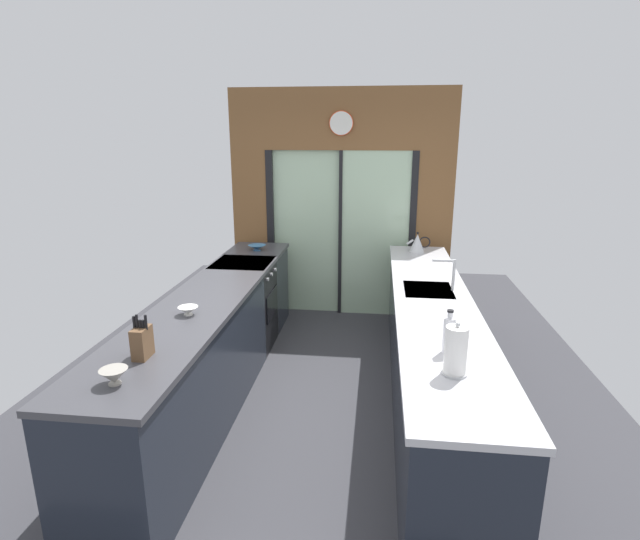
{
  "coord_description": "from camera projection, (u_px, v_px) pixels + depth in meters",
  "views": [
    {
      "loc": [
        0.45,
        -3.47,
        2.18
      ],
      "look_at": [
        -0.04,
        0.63,
        1.04
      ],
      "focal_mm": 27.57,
      "sensor_mm": 36.0,
      "label": 1
    }
  ],
  "objects": [
    {
      "name": "soap_bottle",
      "position": [
        449.0,
        334.0,
        2.91
      ],
      "size": [
        0.07,
        0.07,
        0.27
      ],
      "color": "silver",
      "rests_on": "right_counter_run"
    },
    {
      "name": "left_counter_run",
      "position": [
        208.0,
        349.0,
        4.06
      ],
      "size": [
        0.62,
        3.8,
        0.92
      ],
      "color": "#1E232D",
      "rests_on": "ground_plane"
    },
    {
      "name": "mixing_bowl_mid",
      "position": [
        188.0,
        310.0,
        3.54
      ],
      "size": [
        0.14,
        0.14,
        0.06
      ],
      "color": "silver",
      "rests_on": "left_counter_run"
    },
    {
      "name": "paper_towel_roll",
      "position": [
        456.0,
        351.0,
        2.64
      ],
      "size": [
        0.14,
        0.14,
        0.3
      ],
      "color": "#B7BABC",
      "rests_on": "right_counter_run"
    },
    {
      "name": "ground_plane",
      "position": [
        324.0,
        380.0,
        4.53
      ],
      "size": [
        5.04,
        7.6,
        0.02
      ],
      "primitive_type": "cube",
      "color": "#38383D"
    },
    {
      "name": "kettle",
      "position": [
        417.0,
        243.0,
        5.43
      ],
      "size": [
        0.26,
        0.17,
        0.22
      ],
      "color": "#B7BABC",
      "rests_on": "right_counter_run"
    },
    {
      "name": "mixing_bowl_near",
      "position": [
        114.0,
        376.0,
        2.56
      ],
      "size": [
        0.15,
        0.15,
        0.09
      ],
      "color": "gray",
      "rests_on": "left_counter_run"
    },
    {
      "name": "knife_block",
      "position": [
        142.0,
        342.0,
        2.85
      ],
      "size": [
        0.09,
        0.14,
        0.27
      ],
      "color": "brown",
      "rests_on": "left_counter_run"
    },
    {
      "name": "right_counter_run",
      "position": [
        430.0,
        352.0,
        4.02
      ],
      "size": [
        0.62,
        3.8,
        0.92
      ],
      "color": "#1E232D",
      "rests_on": "ground_plane"
    },
    {
      "name": "oven_range",
      "position": [
        245.0,
        305.0,
        5.13
      ],
      "size": [
        0.6,
        0.6,
        0.92
      ],
      "color": "black",
      "rests_on": "ground_plane"
    },
    {
      "name": "mixing_bowl_far",
      "position": [
        257.0,
        247.0,
        5.51
      ],
      "size": [
        0.2,
        0.2,
        0.06
      ],
      "color": "teal",
      "rests_on": "left_counter_run"
    },
    {
      "name": "back_wall_unit",
      "position": [
        341.0,
        191.0,
        5.84
      ],
      "size": [
        2.64,
        0.12,
        2.7
      ],
      "color": "brown",
      "rests_on": "ground_plane"
    },
    {
      "name": "sink_faucet",
      "position": [
        450.0,
        270.0,
        4.07
      ],
      "size": [
        0.19,
        0.02,
        0.27
      ],
      "color": "#B7BABC",
      "rests_on": "right_counter_run"
    }
  ]
}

